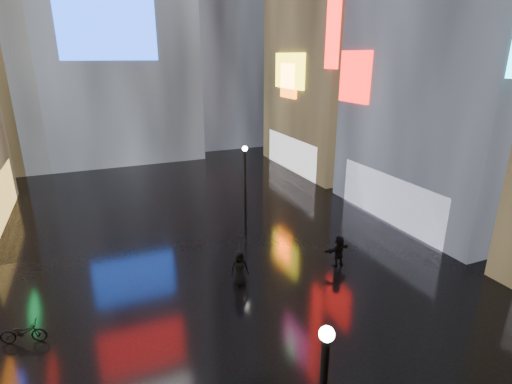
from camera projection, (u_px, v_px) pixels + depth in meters
ground at (204, 231)px, 23.70m from camera, size 140.00×140.00×0.00m
building_right_far at (347, 5)px, 33.76m from camera, size 10.28×12.00×28.00m
lamp_far at (245, 185)px, 22.60m from camera, size 0.30×0.30×5.20m
pedestrian_4 at (239, 268)px, 17.93m from camera, size 0.89×0.64×1.69m
pedestrian_5 at (339, 251)px, 19.60m from camera, size 1.52×0.67×1.58m
umbrella_2 at (239, 243)px, 17.53m from camera, size 1.24×1.24×0.80m
bicycle at (23, 332)px, 14.40m from camera, size 1.71×0.98×0.85m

